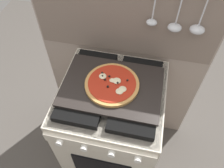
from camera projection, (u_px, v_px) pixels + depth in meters
ground_plane at (112, 151)px, 1.93m from camera, size 4.00×4.00×0.00m
kitchen_backsplash at (123, 59)px, 1.52m from camera, size 1.10×0.09×1.55m
stove at (112, 126)px, 1.58m from camera, size 0.60×0.64×0.90m
baking_tray at (112, 86)px, 1.22m from camera, size 0.54×0.38×0.02m
pizza_left at (111, 84)px, 1.21m from camera, size 0.29×0.29×0.03m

